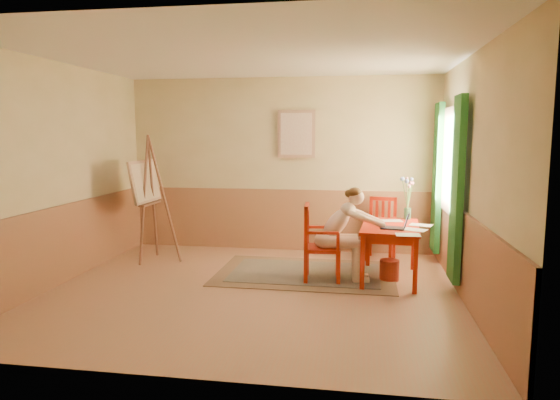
% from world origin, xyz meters
% --- Properties ---
extents(room, '(5.04, 4.54, 2.84)m').
position_xyz_m(room, '(0.00, 0.00, 1.40)').
color(room, '#A77757').
rests_on(room, ground).
extents(wainscot, '(5.00, 4.50, 1.00)m').
position_xyz_m(wainscot, '(0.00, 0.80, 0.50)').
color(wainscot, '#A66F4A').
rests_on(wainscot, room).
extents(window, '(0.12, 2.01, 2.20)m').
position_xyz_m(window, '(2.42, 1.10, 1.35)').
color(window, white).
rests_on(window, room).
extents(wall_portrait, '(0.60, 0.05, 0.76)m').
position_xyz_m(wall_portrait, '(0.25, 2.20, 1.90)').
color(wall_portrait, tan).
rests_on(wall_portrait, room).
extents(rug, '(2.41, 1.62, 0.02)m').
position_xyz_m(rug, '(0.56, 0.84, 0.01)').
color(rug, '#8C7251').
rests_on(rug, room).
extents(table, '(0.81, 1.25, 0.72)m').
position_xyz_m(table, '(1.67, 0.76, 0.63)').
color(table, '#BA1C05').
rests_on(table, room).
extents(chair_left, '(0.49, 0.47, 1.00)m').
position_xyz_m(chair_left, '(0.75, 0.55, 0.50)').
color(chair_left, '#BA1C05').
rests_on(chair_left, room).
extents(chair_back, '(0.49, 0.51, 0.94)m').
position_xyz_m(chair_back, '(1.60, 1.84, 0.47)').
color(chair_back, '#BA1C05').
rests_on(chair_back, room).
extents(figure, '(0.92, 0.41, 1.23)m').
position_xyz_m(figure, '(1.06, 0.58, 0.68)').
color(figure, beige).
rests_on(figure, room).
extents(laptop, '(0.38, 0.27, 0.21)m').
position_xyz_m(laptop, '(1.74, 0.52, 0.76)').
color(laptop, '#1E2338').
rests_on(laptop, table).
extents(papers, '(0.68, 1.18, 0.00)m').
position_xyz_m(papers, '(1.89, 0.64, 0.72)').
color(papers, white).
rests_on(papers, table).
extents(vase, '(0.21, 0.30, 0.60)m').
position_xyz_m(vase, '(1.93, 1.29, 0.99)').
color(vase, '#3F724C').
rests_on(vase, table).
extents(wastebasket, '(0.27, 0.27, 0.27)m').
position_xyz_m(wastebasket, '(1.67, 0.71, 0.13)').
color(wastebasket, '#9F3522').
rests_on(wastebasket, room).
extents(easel, '(0.63, 0.84, 1.89)m').
position_xyz_m(easel, '(-1.86, 1.20, 1.12)').
color(easel, brown).
rests_on(easel, room).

